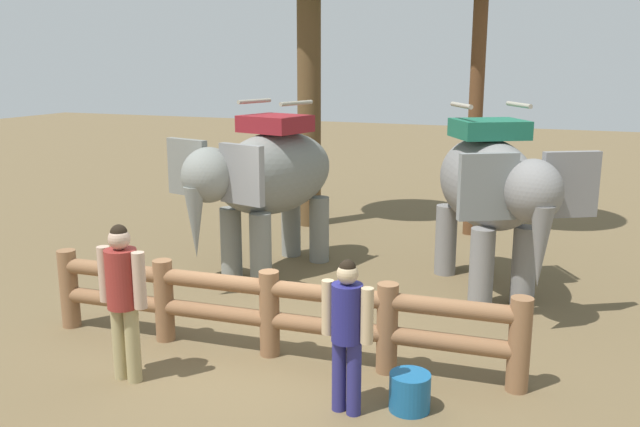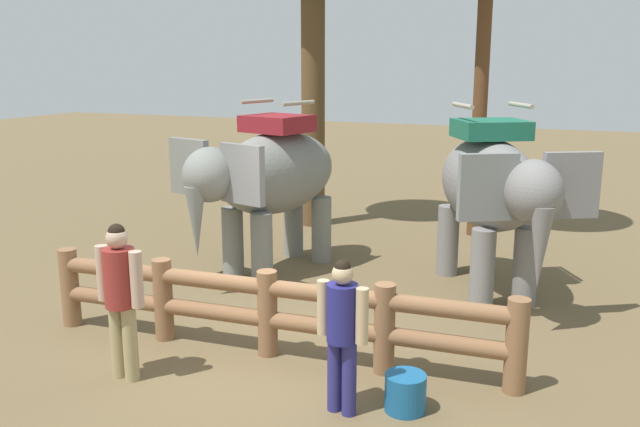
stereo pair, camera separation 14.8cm
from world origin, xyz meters
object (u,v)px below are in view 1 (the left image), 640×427
(elephant_center, at_px, (491,189))
(tourist_man_in_blue, at_px, (347,326))
(log_fence, at_px, (269,308))
(tourist_woman_in_black, at_px, (123,292))
(elephant_near_left, at_px, (267,178))
(feed_bucket, at_px, (410,392))

(elephant_center, xyz_separation_m, tourist_man_in_blue, (-0.80, -4.18, -0.68))
(log_fence, bearing_deg, tourist_woman_in_black, -135.67)
(tourist_woman_in_black, bearing_deg, elephant_near_left, 93.44)
(log_fence, distance_m, tourist_man_in_blue, 1.64)
(tourist_woman_in_black, height_order, tourist_man_in_blue, tourist_woman_in_black)
(elephant_near_left, height_order, feed_bucket, elephant_near_left)
(elephant_center, bearing_deg, log_fence, -123.09)
(tourist_man_in_blue, bearing_deg, log_fence, 144.02)
(tourist_man_in_blue, bearing_deg, feed_bucket, 25.25)
(log_fence, relative_size, elephant_center, 1.79)
(tourist_woman_in_black, bearing_deg, log_fence, 44.33)
(elephant_center, bearing_deg, feed_bucket, -93.20)
(elephant_center, bearing_deg, tourist_man_in_blue, -100.87)
(feed_bucket, bearing_deg, tourist_man_in_blue, -154.75)
(log_fence, xyz_separation_m, elephant_near_left, (-1.44, 2.96, 1.00))
(tourist_woman_in_black, bearing_deg, elephant_center, 53.13)
(elephant_center, relative_size, tourist_woman_in_black, 1.87)
(log_fence, bearing_deg, elephant_near_left, 115.88)
(log_fence, relative_size, tourist_man_in_blue, 3.72)
(log_fence, height_order, elephant_near_left, elephant_near_left)
(log_fence, relative_size, tourist_woman_in_black, 3.36)
(log_fence, xyz_separation_m, tourist_man_in_blue, (1.30, -0.95, 0.33))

